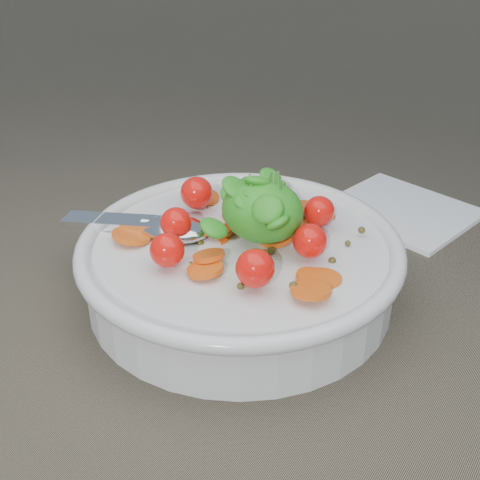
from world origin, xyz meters
The scene contains 3 objects.
ground centered at (0.00, 0.00, 0.00)m, with size 6.00×6.00×0.00m, color #675D49.
bowl centered at (0.01, -0.01, 0.03)m, with size 0.32×0.29×0.13m.
napkin centered at (0.08, 0.23, 0.00)m, with size 0.15×0.13×0.01m, color white.
Camera 1 is at (0.27, -0.40, 0.33)m, focal length 45.00 mm.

